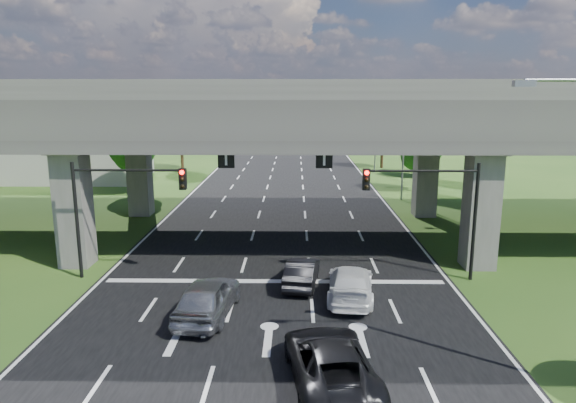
{
  "coord_description": "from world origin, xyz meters",
  "views": [
    {
      "loc": [
        1.04,
        -20.96,
        9.34
      ],
      "look_at": [
        0.6,
        9.12,
        2.96
      ],
      "focal_mm": 32.0,
      "sensor_mm": 36.0,
      "label": 1
    }
  ],
  "objects_px": {
    "signal_right": "(433,199)",
    "streetlight_beyond": "(373,123)",
    "signal_left": "(118,198)",
    "car_dark": "(302,272)",
    "streetlight_far": "(400,134)",
    "car_silver": "(208,297)",
    "car_white": "(350,283)",
    "car_trailing": "(330,362)"
  },
  "relations": [
    {
      "from": "car_silver",
      "to": "signal_right",
      "type": "bearing_deg",
      "value": -149.66
    },
    {
      "from": "streetlight_beyond",
      "to": "car_dark",
      "type": "relative_size",
      "value": 2.48
    },
    {
      "from": "car_dark",
      "to": "car_white",
      "type": "distance_m",
      "value": 2.74
    },
    {
      "from": "car_white",
      "to": "car_trailing",
      "type": "bearing_deg",
      "value": 85.18
    },
    {
      "from": "car_trailing",
      "to": "streetlight_beyond",
      "type": "bearing_deg",
      "value": -107.51
    },
    {
      "from": "streetlight_far",
      "to": "car_silver",
      "type": "distance_m",
      "value": 28.21
    },
    {
      "from": "streetlight_beyond",
      "to": "car_white",
      "type": "relative_size",
      "value": 2.0
    },
    {
      "from": "streetlight_beyond",
      "to": "car_silver",
      "type": "distance_m",
      "value": 42.91
    },
    {
      "from": "streetlight_beyond",
      "to": "car_dark",
      "type": "xyz_separation_m",
      "value": [
        -8.73,
        -37.0,
        -5.15
      ]
    },
    {
      "from": "car_dark",
      "to": "car_trailing",
      "type": "relative_size",
      "value": 0.73
    },
    {
      "from": "car_dark",
      "to": "streetlight_beyond",
      "type": "bearing_deg",
      "value": -95.56
    },
    {
      "from": "signal_left",
      "to": "car_dark",
      "type": "relative_size",
      "value": 1.49
    },
    {
      "from": "streetlight_far",
      "to": "signal_right",
      "type": "bearing_deg",
      "value": -96.47
    },
    {
      "from": "car_silver",
      "to": "car_trailing",
      "type": "bearing_deg",
      "value": 140.09
    },
    {
      "from": "signal_right",
      "to": "car_dark",
      "type": "relative_size",
      "value": 1.49
    },
    {
      "from": "streetlight_beyond",
      "to": "car_trailing",
      "type": "bearing_deg",
      "value": -99.8
    },
    {
      "from": "car_silver",
      "to": "car_dark",
      "type": "height_order",
      "value": "car_silver"
    },
    {
      "from": "signal_left",
      "to": "streetlight_beyond",
      "type": "distance_m",
      "value": 40.3
    },
    {
      "from": "streetlight_beyond",
      "to": "car_trailing",
      "type": "height_order",
      "value": "streetlight_beyond"
    },
    {
      "from": "signal_left",
      "to": "car_silver",
      "type": "distance_m",
      "value": 7.68
    },
    {
      "from": "streetlight_far",
      "to": "car_trailing",
      "type": "relative_size",
      "value": 1.8
    },
    {
      "from": "car_silver",
      "to": "car_trailing",
      "type": "distance_m",
      "value": 7.04
    },
    {
      "from": "streetlight_beyond",
      "to": "car_silver",
      "type": "relative_size",
      "value": 2.01
    },
    {
      "from": "car_silver",
      "to": "car_white",
      "type": "distance_m",
      "value": 6.58
    },
    {
      "from": "signal_left",
      "to": "car_dark",
      "type": "distance_m",
      "value": 9.88
    },
    {
      "from": "car_silver",
      "to": "car_dark",
      "type": "xyz_separation_m",
      "value": [
        4.03,
        3.67,
        -0.18
      ]
    },
    {
      "from": "car_silver",
      "to": "streetlight_beyond",
      "type": "bearing_deg",
      "value": -100.82
    },
    {
      "from": "streetlight_far",
      "to": "car_white",
      "type": "height_order",
      "value": "streetlight_far"
    },
    {
      "from": "streetlight_far",
      "to": "car_trailing",
      "type": "bearing_deg",
      "value": -104.88
    },
    {
      "from": "streetlight_far",
      "to": "car_silver",
      "type": "height_order",
      "value": "streetlight_far"
    },
    {
      "from": "streetlight_far",
      "to": "car_dark",
      "type": "relative_size",
      "value": 2.48
    },
    {
      "from": "signal_right",
      "to": "streetlight_beyond",
      "type": "bearing_deg",
      "value": 86.39
    },
    {
      "from": "signal_right",
      "to": "car_trailing",
      "type": "height_order",
      "value": "signal_right"
    },
    {
      "from": "signal_right",
      "to": "streetlight_beyond",
      "type": "distance_m",
      "value": 36.17
    },
    {
      "from": "signal_right",
      "to": "car_trailing",
      "type": "xyz_separation_m",
      "value": [
        -5.64,
        -9.72,
        -3.39
      ]
    },
    {
      "from": "streetlight_beyond",
      "to": "car_white",
      "type": "height_order",
      "value": "streetlight_beyond"
    },
    {
      "from": "signal_right",
      "to": "signal_left",
      "type": "height_order",
      "value": "same"
    },
    {
      "from": "streetlight_beyond",
      "to": "car_trailing",
      "type": "distance_m",
      "value": 46.73
    },
    {
      "from": "signal_left",
      "to": "car_dark",
      "type": "xyz_separation_m",
      "value": [
        9.2,
        -0.94,
        -3.49
      ]
    },
    {
      "from": "car_dark",
      "to": "signal_right",
      "type": "bearing_deg",
      "value": -163.97
    },
    {
      "from": "signal_left",
      "to": "car_trailing",
      "type": "relative_size",
      "value": 1.08
    },
    {
      "from": "signal_right",
      "to": "streetlight_beyond",
      "type": "xyz_separation_m",
      "value": [
        2.27,
        36.06,
        1.66
      ]
    }
  ]
}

